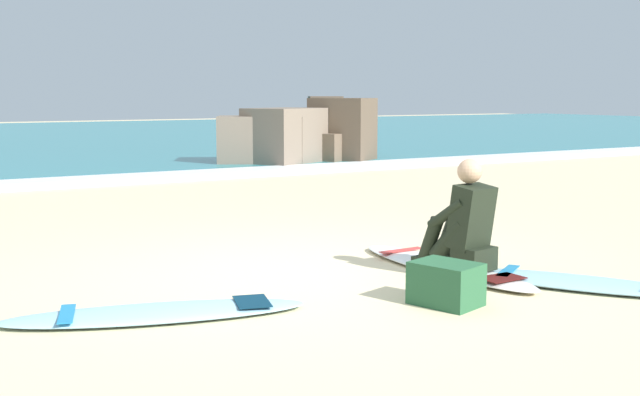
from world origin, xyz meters
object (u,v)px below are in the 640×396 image
(surfboard_spare_near, at_px, (156,313))
(surfboard_spare_far, at_px, (576,282))
(surfboard_main, at_px, (444,266))
(surfer_seated, at_px, (464,226))
(beach_bag, at_px, (446,284))

(surfboard_spare_near, xyz_separation_m, surfboard_spare_far, (3.26, -0.86, 0.00))
(surfboard_main, xyz_separation_m, surfer_seated, (-0.01, -0.26, 0.40))
(surfer_seated, bearing_deg, surfboard_main, 87.82)
(surfboard_main, relative_size, surfboard_spare_near, 1.01)
(surfer_seated, bearing_deg, beach_bag, -137.94)
(surfboard_spare_near, relative_size, surfboard_spare_far, 1.12)
(surfboard_main, xyz_separation_m, beach_bag, (-0.72, -0.91, 0.12))
(surfer_seated, height_order, beach_bag, surfer_seated)
(surfer_seated, xyz_separation_m, surfboard_spare_near, (-2.70, 0.11, -0.40))
(surfboard_main, height_order, beach_bag, beach_bag)
(surfer_seated, bearing_deg, surfboard_spare_near, 177.71)
(surfboard_main, distance_m, beach_bag, 1.17)
(surfboard_main, height_order, surfboard_spare_far, same)
(surfboard_spare_near, bearing_deg, surfboard_main, 3.25)
(surfer_seated, relative_size, surfboard_spare_near, 0.43)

